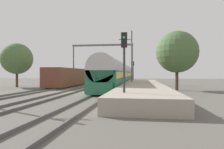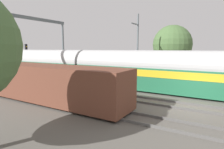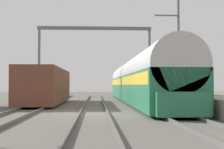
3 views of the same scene
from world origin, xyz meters
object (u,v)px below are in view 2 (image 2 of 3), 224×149
(freight_car, at_px, (52,83))
(person_crossing, at_px, (90,73))
(catenary_gantry, at_px, (25,36))
(railway_signal_far, at_px, (27,55))
(passenger_train, at_px, (84,67))

(freight_car, height_order, person_crossing, freight_car)
(catenary_gantry, bearing_deg, person_crossing, -44.43)
(person_crossing, distance_m, railway_signal_far, 13.55)
(passenger_train, relative_size, catenary_gantry, 2.68)
(railway_signal_far, bearing_deg, passenger_train, -98.06)
(passenger_train, distance_m, catenary_gantry, 7.54)
(passenger_train, relative_size, railway_signal_far, 6.73)
(person_crossing, xyz_separation_m, railway_signal_far, (0.59, 13.37, 2.10))
(person_crossing, relative_size, catenary_gantry, 0.14)
(catenary_gantry, bearing_deg, freight_car, -114.94)
(passenger_train, xyz_separation_m, railway_signal_far, (1.92, 13.53, 1.16))
(passenger_train, bearing_deg, freight_car, -158.30)
(passenger_train, distance_m, freight_car, 8.46)
(passenger_train, distance_m, railway_signal_far, 13.72)
(passenger_train, distance_m, person_crossing, 1.64)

